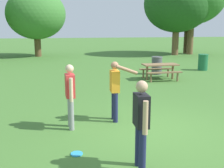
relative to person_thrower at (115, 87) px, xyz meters
The scene contains 11 objects.
ground_plane 1.53m from the person_thrower, 49.04° to the right, with size 120.00×120.00×0.00m, color #447530.
person_thrower is the anchor object (origin of this frame).
person_catcher 2.68m from the person_thrower, 92.07° to the right, with size 0.23×0.61×1.64m.
person_bystander 1.27m from the person_thrower, 163.92° to the right, with size 0.24×0.61×1.64m.
frisbee 2.42m from the person_thrower, 122.42° to the right, with size 0.25×0.25×0.03m, color #2D9EDB.
picnic_table_near 6.47m from the person_thrower, 58.24° to the left, with size 1.70×1.42×0.77m.
trash_can_beside_table 10.49m from the person_thrower, 48.21° to the left, with size 0.59×0.59×0.96m.
trash_can_further_along 7.99m from the person_thrower, 61.59° to the left, with size 0.59×0.59×0.96m.
tree_far_right 18.28m from the person_thrower, 100.02° to the left, with size 4.99×4.99×5.73m.
tree_slender_mid 19.46m from the person_thrower, 61.34° to the left, with size 5.91×5.91×7.06m.
tree_back_right 21.18m from the person_thrower, 58.84° to the left, with size 4.01×4.01×5.84m.
Camera 1 is at (-2.28, -6.19, 2.54)m, focal length 44.13 mm.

